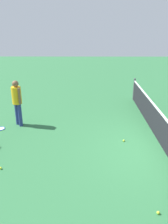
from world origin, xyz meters
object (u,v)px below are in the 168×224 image
tennis_ball_near_player (158,213)px  tennis_racket_near_player (0,129)px  player_near_side (17,99)px  tennis_ball_by_net (1,168)px  tennis_ball_midcourt (124,141)px

tennis_ball_near_player → tennis_racket_near_player: bearing=-131.2°
player_near_side → tennis_ball_near_player: (4.35, 3.94, -0.98)m
player_near_side → tennis_racket_near_player: 1.23m
tennis_ball_by_net → tennis_ball_midcourt: same height
player_near_side → tennis_ball_midcourt: 4.05m
player_near_side → tennis_racket_near_player: player_near_side is taller
player_near_side → tennis_ball_by_net: size_ratio=25.76×
tennis_racket_near_player → tennis_ball_near_player: tennis_ball_near_player is taller
tennis_ball_by_net → tennis_ball_midcourt: (-1.54, 3.48, 0.00)m
tennis_ball_near_player → tennis_ball_midcourt: (-3.06, -0.23, 0.00)m
player_near_side → tennis_ball_by_net: (2.83, 0.23, -0.98)m
tennis_racket_near_player → player_near_side: bearing=120.1°
tennis_ball_near_player → tennis_ball_by_net: same height
tennis_racket_near_player → tennis_ball_by_net: tennis_ball_by_net is taller
tennis_racket_near_player → tennis_ball_near_player: bearing=48.8°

